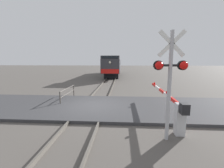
{
  "coord_description": "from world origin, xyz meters",
  "views": [
    {
      "loc": [
        1.79,
        -9.24,
        2.97
      ],
      "look_at": [
        1.05,
        1.82,
        1.25
      ],
      "focal_mm": 24.54,
      "sensor_mm": 36.0,
      "label": 1
    }
  ],
  "objects_px": {
    "locomotive": "(113,66)",
    "guard_railing": "(68,92)",
    "crossing_signal": "(170,74)",
    "crossing_gate": "(174,108)"
  },
  "relations": [
    {
      "from": "locomotive",
      "to": "guard_railing",
      "type": "xyz_separation_m",
      "value": [
        -2.26,
        -19.16,
        -1.31
      ]
    },
    {
      "from": "locomotive",
      "to": "crossing_signal",
      "type": "relative_size",
      "value": 4.21
    },
    {
      "from": "locomotive",
      "to": "crossing_gate",
      "type": "relative_size",
      "value": 2.72
    },
    {
      "from": "crossing_signal",
      "to": "crossing_gate",
      "type": "distance_m",
      "value": 2.11
    },
    {
      "from": "locomotive",
      "to": "guard_railing",
      "type": "distance_m",
      "value": 19.34
    },
    {
      "from": "guard_railing",
      "to": "crossing_signal",
      "type": "bearing_deg",
      "value": -43.2
    },
    {
      "from": "locomotive",
      "to": "crossing_gate",
      "type": "bearing_deg",
      "value": -80.04
    },
    {
      "from": "locomotive",
      "to": "guard_railing",
      "type": "height_order",
      "value": "locomotive"
    },
    {
      "from": "crossing_signal",
      "to": "guard_railing",
      "type": "height_order",
      "value": "crossing_signal"
    },
    {
      "from": "crossing_signal",
      "to": "crossing_gate",
      "type": "relative_size",
      "value": 0.65
    }
  ]
}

